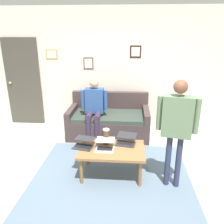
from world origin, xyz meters
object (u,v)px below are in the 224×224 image
at_px(person_standing, 177,122).
at_px(person_seated, 94,106).
at_px(laptop_right, 84,144).
at_px(couch, 109,121).
at_px(laptop_center, 105,146).
at_px(interior_door, 24,83).
at_px(laptop_left, 126,141).
at_px(french_press, 106,136).
at_px(coffee_table, 112,151).

xyz_separation_m(person_standing, person_seated, (1.38, -1.52, -0.30)).
relative_size(laptop_right, person_seated, 0.28).
xyz_separation_m(couch, laptop_center, (-0.08, 1.55, 0.21)).
distance_m(interior_door, person_standing, 3.89).
xyz_separation_m(couch, laptop_left, (-0.40, 1.34, 0.20)).
bearing_deg(laptop_right, french_press, -157.39).
relative_size(laptop_right, french_press, 1.31).
relative_size(couch, coffee_table, 1.70).
distance_m(interior_door, french_press, 2.89).
distance_m(couch, laptop_left, 1.42).
bearing_deg(interior_door, laptop_right, 132.15).
xyz_separation_m(interior_door, laptop_right, (-1.82, 2.01, -0.52)).
height_order(coffee_table, person_standing, person_standing).
height_order(interior_door, laptop_right, interior_door).
distance_m(coffee_table, laptop_right, 0.46).
bearing_deg(interior_door, person_seated, 157.85).
bearing_deg(couch, person_standing, 121.98).
bearing_deg(french_press, person_seated, -72.11).
height_order(laptop_left, laptop_center, laptop_left).
bearing_deg(couch, interior_door, -13.60).
relative_size(laptop_left, french_press, 1.34).
xyz_separation_m(couch, person_standing, (-1.09, 1.75, 0.72)).
bearing_deg(french_press, couch, -86.59).
height_order(laptop_right, french_press, french_press).
distance_m(laptop_right, french_press, 0.38).
relative_size(laptop_center, person_seated, 0.26).
distance_m(coffee_table, laptop_left, 0.31).
distance_m(laptop_center, person_standing, 1.15).
bearing_deg(french_press, coffee_table, 120.40).
height_order(french_press, person_standing, person_standing).
relative_size(french_press, person_seated, 0.21).
bearing_deg(interior_door, person_standing, 144.64).
height_order(french_press, person_seated, person_seated).
bearing_deg(laptop_right, laptop_left, -166.10).
xyz_separation_m(coffee_table, french_press, (0.10, -0.18, 0.18)).
bearing_deg(interior_door, couch, 166.40).
bearing_deg(french_press, interior_door, -40.85).
distance_m(laptop_center, laptop_right, 0.34).
bearing_deg(laptop_left, interior_door, -36.69).
xyz_separation_m(couch, laptop_right, (0.26, 1.51, 0.20)).
distance_m(laptop_left, person_seated, 1.33).
relative_size(coffee_table, laptop_left, 2.76).
distance_m(laptop_center, person_seated, 1.39).
relative_size(interior_door, person_standing, 1.28).
distance_m(coffee_table, person_seated, 1.43).
height_order(coffee_table, laptop_left, laptop_left).
bearing_deg(laptop_left, laptop_right, 13.90).
xyz_separation_m(interior_door, coffee_table, (-2.27, 2.05, -0.61)).
bearing_deg(person_standing, french_press, -20.67).
distance_m(french_press, person_seated, 1.20).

